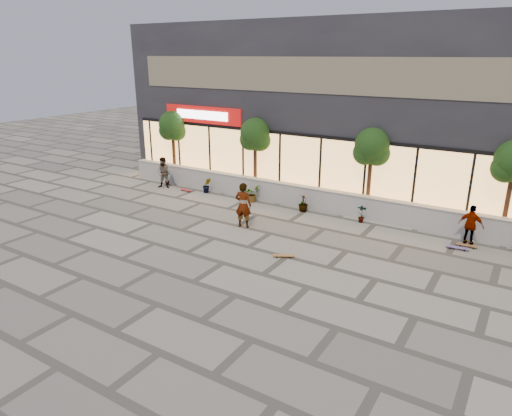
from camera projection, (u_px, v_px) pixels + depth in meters
The scene contains 18 objects.
ground at pixel (223, 263), 15.90m from camera, with size 80.00×80.00×0.00m, color #A49E8E.
planter_wall at pixel (310, 198), 21.35m from camera, with size 22.00×0.42×1.04m.
retail_building at pixel (357, 106), 24.56m from camera, with size 24.00×9.17×8.50m.
shrub_a at pixel (167, 178), 25.21m from camera, with size 0.43×0.29×0.81m, color #163310.
shrub_b at pixel (207, 185), 23.81m from camera, with size 0.45×0.36×0.81m, color #163310.
shrub_c at pixel (252, 194), 22.40m from camera, with size 0.73×0.63×0.81m, color #163310.
shrub_d at pixel (303, 203), 21.00m from camera, with size 0.45×0.45×0.81m, color #163310.
shrub_e at pixel (362, 214), 19.60m from camera, with size 0.43×0.29×0.81m, color #163310.
tree_west at pixel (172, 128), 25.64m from camera, with size 1.60×1.50×3.92m.
tree_midwest at pixel (255, 136), 22.88m from camera, with size 1.60×1.50×3.92m.
tree_mideast at pixel (372, 149), 19.87m from camera, with size 1.60×1.50×3.92m.
skater_center at pixel (243, 205), 18.92m from camera, with size 0.70×0.46×1.93m, color white.
skater_left at pixel (164, 173), 24.54m from camera, with size 0.82×0.64×1.68m, color tan.
skater_right_near at pixel (471, 225), 17.20m from camera, with size 0.92×0.38×1.58m, color white.
skateboard_center at pixel (284, 255), 16.32m from camera, with size 0.77×0.55×0.09m.
skateboard_left at pixel (186, 190), 24.18m from camera, with size 0.74×0.25×0.09m.
skateboard_right_near at pixel (467, 245), 17.18m from camera, with size 0.77×0.24×0.09m.
skateboard_right_far at pixel (458, 247), 16.98m from camera, with size 0.82×0.28×0.10m.
Camera 1 is at (8.62, -11.64, 6.93)m, focal length 32.00 mm.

